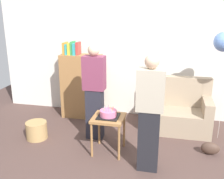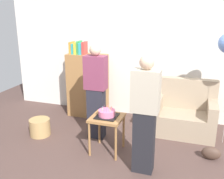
# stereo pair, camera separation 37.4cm
# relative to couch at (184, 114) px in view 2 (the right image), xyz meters

# --- Properties ---
(ground_plane) EXTENTS (8.00, 8.00, 0.00)m
(ground_plane) POSITION_rel_couch_xyz_m (-0.84, -1.44, -0.34)
(ground_plane) COLOR #4C3833
(wall_back) EXTENTS (6.00, 0.10, 2.70)m
(wall_back) POSITION_rel_couch_xyz_m (-0.84, 0.61, 1.01)
(wall_back) COLOR silver
(wall_back) RESTS_ON ground_plane
(couch) EXTENTS (1.10, 0.70, 0.96)m
(couch) POSITION_rel_couch_xyz_m (0.00, 0.00, 0.00)
(couch) COLOR gray
(couch) RESTS_ON ground_plane
(bookshelf) EXTENTS (0.80, 0.36, 1.56)m
(bookshelf) POSITION_rel_couch_xyz_m (-1.96, 0.19, 0.34)
(bookshelf) COLOR olive
(bookshelf) RESTS_ON ground_plane
(side_table) EXTENTS (0.48, 0.48, 0.59)m
(side_table) POSITION_rel_couch_xyz_m (-1.09, -1.08, 0.16)
(side_table) COLOR olive
(side_table) RESTS_ON ground_plane
(birthday_cake) EXTENTS (0.32, 0.32, 0.17)m
(birthday_cake) POSITION_rel_couch_xyz_m (-1.09, -1.08, 0.30)
(birthday_cake) COLOR black
(birthday_cake) RESTS_ON side_table
(person_blowing_candles) EXTENTS (0.36, 0.22, 1.63)m
(person_blowing_candles) POSITION_rel_couch_xyz_m (-1.43, -0.67, 0.49)
(person_blowing_candles) COLOR #23232D
(person_blowing_candles) RESTS_ON ground_plane
(person_holding_cake) EXTENTS (0.36, 0.22, 1.63)m
(person_holding_cake) POSITION_rel_couch_xyz_m (-0.44, -1.41, 0.49)
(person_holding_cake) COLOR black
(person_holding_cake) RESTS_ON ground_plane
(wicker_basket) EXTENTS (0.36, 0.36, 0.30)m
(wicker_basket) POSITION_rel_couch_xyz_m (-2.41, -0.93, -0.19)
(wicker_basket) COLOR #A88451
(wicker_basket) RESTS_ON ground_plane
(handbag) EXTENTS (0.28, 0.14, 0.20)m
(handbag) POSITION_rel_couch_xyz_m (0.47, -0.82, -0.24)
(handbag) COLOR #473328
(handbag) RESTS_ON ground_plane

